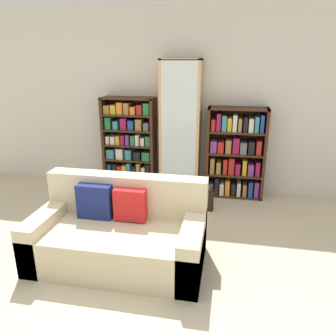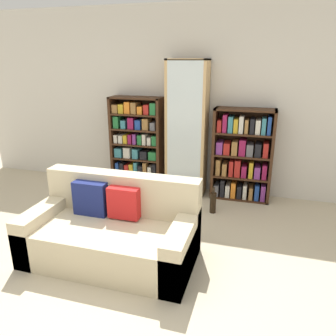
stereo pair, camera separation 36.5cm
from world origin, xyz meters
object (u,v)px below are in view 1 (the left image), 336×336
at_px(bookshelf_right, 235,154).
at_px(display_cabinet, 181,130).
at_px(couch, 120,234).
at_px(bookshelf_left, 130,145).
at_px(wine_bottle, 211,201).

bearing_deg(bookshelf_right, display_cabinet, -178.84).
xyz_separation_m(couch, bookshelf_left, (-0.47, 1.92, 0.42)).
height_order(couch, bookshelf_right, bookshelf_right).
xyz_separation_m(display_cabinet, wine_bottle, (0.51, -0.60, -0.83)).
distance_m(bookshelf_left, wine_bottle, 1.54).
bearing_deg(display_cabinet, bookshelf_right, 1.16).
height_order(couch, wine_bottle, couch).
distance_m(display_cabinet, bookshelf_right, 0.88).
bearing_deg(bookshelf_right, bookshelf_left, -179.99).
height_order(bookshelf_left, wine_bottle, bookshelf_left).
bearing_deg(display_cabinet, couch, -99.55).
bearing_deg(couch, bookshelf_left, 103.71).
xyz_separation_m(bookshelf_right, wine_bottle, (-0.30, -0.61, -0.49)).
bearing_deg(wine_bottle, couch, -122.38).
xyz_separation_m(couch, wine_bottle, (0.83, 1.31, -0.13)).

